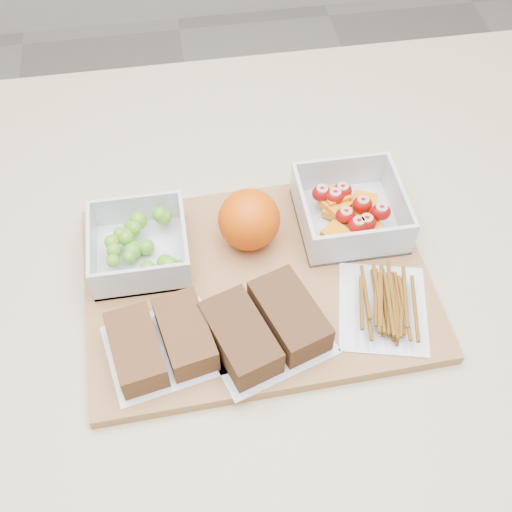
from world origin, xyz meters
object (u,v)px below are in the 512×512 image
object	(u,v)px
orange	(249,220)
pretzel_bag	(384,302)
fruit_container	(350,211)
sandwich_bag_center	(265,327)
cutting_board	(257,283)
sandwich_bag_left	(161,342)
grape_container	(141,245)

from	to	relation	value
orange	pretzel_bag	xyz separation A→B (m)	(0.14, -0.13, -0.03)
pretzel_bag	fruit_container	bearing A→B (deg)	93.29
fruit_container	sandwich_bag_center	bearing A→B (deg)	-131.92
cutting_board	sandwich_bag_left	xyz separation A→B (m)	(-0.12, -0.08, 0.03)
fruit_container	sandwich_bag_center	world-z (taller)	fruit_container
fruit_container	sandwich_bag_center	xyz separation A→B (m)	(-0.14, -0.15, -0.00)
orange	pretzel_bag	size ratio (longest dim) A/B	0.54
cutting_board	sandwich_bag_center	world-z (taller)	sandwich_bag_center
fruit_container	sandwich_bag_center	distance (m)	0.20
cutting_board	orange	xyz separation A→B (m)	(-0.00, 0.06, 0.05)
sandwich_bag_center	cutting_board	bearing A→B (deg)	87.08
fruit_container	cutting_board	bearing A→B (deg)	-151.66
sandwich_bag_left	sandwich_bag_center	size ratio (longest dim) A/B	0.86
orange	sandwich_bag_center	xyz separation A→B (m)	(-0.00, -0.14, -0.02)
cutting_board	sandwich_bag_left	distance (m)	0.15
cutting_board	sandwich_bag_center	xyz separation A→B (m)	(-0.00, -0.08, 0.03)
fruit_container	sandwich_bag_left	bearing A→B (deg)	-149.12
grape_container	pretzel_bag	distance (m)	0.30
cutting_board	pretzel_bag	xyz separation A→B (m)	(0.14, -0.07, 0.02)
cutting_board	fruit_container	bearing A→B (deg)	26.67
fruit_container	orange	distance (m)	0.13
pretzel_bag	cutting_board	bearing A→B (deg)	154.79
fruit_container	orange	size ratio (longest dim) A/B	1.68
pretzel_bag	sandwich_bag_left	bearing A→B (deg)	-176.78
sandwich_bag_center	grape_container	bearing A→B (deg)	133.73
sandwich_bag_center	pretzel_bag	bearing A→B (deg)	5.76
sandwich_bag_left	pretzel_bag	world-z (taller)	sandwich_bag_left
sandwich_bag_left	pretzel_bag	xyz separation A→B (m)	(0.26, 0.01, -0.00)
sandwich_bag_left	orange	bearing A→B (deg)	49.82
grape_container	orange	xyz separation A→B (m)	(0.14, 0.01, 0.02)
orange	sandwich_bag_center	distance (m)	0.15
sandwich_bag_center	fruit_container	bearing A→B (deg)	48.08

